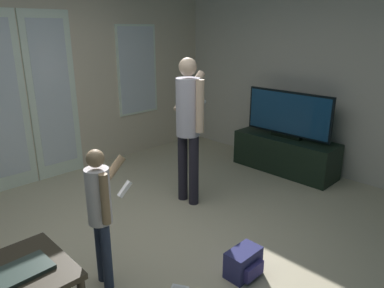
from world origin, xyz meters
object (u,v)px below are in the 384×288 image
object	(u,v)px
person_child	(101,207)
laptop_closed	(23,270)
tv_stand	(285,154)
flat_screen_tv	(288,114)
backpack	(244,263)
person_adult	(189,119)

from	to	relation	value
person_child	laptop_closed	world-z (taller)	person_child
tv_stand	laptop_closed	world-z (taller)	same
tv_stand	laptop_closed	size ratio (longest dim) A/B	4.29
flat_screen_tv	person_child	bearing A→B (deg)	-174.73
flat_screen_tv	laptop_closed	world-z (taller)	flat_screen_tv
backpack	person_adult	bearing A→B (deg)	64.28
person_adult	person_child	distance (m)	1.54
person_adult	person_child	xyz separation A→B (m)	(-1.41, -0.54, -0.30)
laptop_closed	backpack	bearing A→B (deg)	-25.33
tv_stand	person_adult	distance (m)	1.72
tv_stand	person_child	world-z (taller)	person_child
person_adult	flat_screen_tv	bearing A→B (deg)	-10.00
flat_screen_tv	backpack	xyz separation A→B (m)	(-2.13, -0.95, -0.68)
tv_stand	person_child	distance (m)	3.00
tv_stand	laptop_closed	distance (m)	3.57
flat_screen_tv	laptop_closed	size ratio (longest dim) A/B	3.75
person_adult	laptop_closed	xyz separation A→B (m)	(-2.00, -0.60, -0.49)
laptop_closed	person_adult	bearing A→B (deg)	15.22
person_adult	laptop_closed	world-z (taller)	person_adult
tv_stand	backpack	world-z (taller)	tv_stand
tv_stand	flat_screen_tv	bearing A→B (deg)	114.59
person_adult	laptop_closed	bearing A→B (deg)	-163.18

